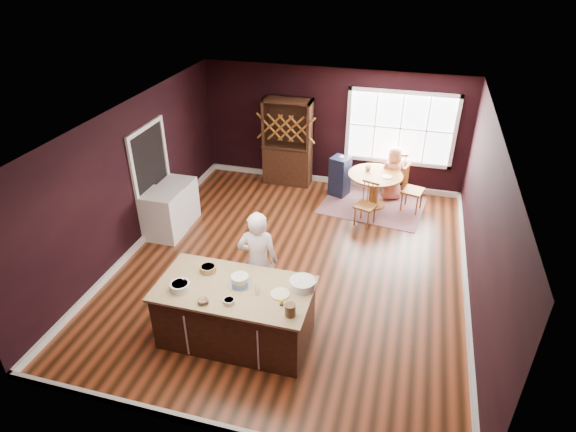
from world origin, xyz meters
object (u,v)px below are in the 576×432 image
object	(u,v)px
hutch	(288,142)
seated_woman	(393,173)
chair_north	(395,172)
chair_east	(413,189)
layer_cake	(240,280)
high_chair	(340,175)
washer	(164,215)
baker	(258,261)
toddler	(344,161)
chair_south	(366,204)
dining_table	(375,183)
kitchen_island	(236,314)
dryer	(179,201)

from	to	relation	value
hutch	seated_woman	bearing A→B (deg)	-4.18
chair_north	seated_woman	size ratio (longest dim) A/B	0.84
chair_east	hutch	bearing A→B (deg)	92.44
layer_cake	hutch	bearing A→B (deg)	97.90
seated_woman	hutch	distance (m)	2.48
layer_cake	high_chair	size ratio (longest dim) A/B	0.37
high_chair	washer	xyz separation A→B (m)	(-2.96, -2.64, -0.00)
baker	washer	world-z (taller)	baker
seated_woman	toddler	world-z (taller)	seated_woman
layer_cake	chair_south	size ratio (longest dim) A/B	0.38
layer_cake	high_chair	distance (m)	4.83
chair_south	hutch	distance (m)	2.56
baker	hutch	distance (m)	4.47
layer_cake	seated_woman	xyz separation A→B (m)	(1.74, 4.89, -0.38)
dining_table	chair_east	xyz separation A→B (m)	(0.81, -0.00, -0.02)
seated_woman	toddler	size ratio (longest dim) A/B	4.69
chair_north	high_chair	world-z (taller)	chair_north
seated_woman	toddler	distance (m)	1.11
chair_south	high_chair	distance (m)	1.37
toddler	washer	distance (m)	4.05
seated_woman	toddler	bearing A→B (deg)	-15.44
baker	toddler	bearing A→B (deg)	-108.77
hutch	washer	bearing A→B (deg)	-119.54
chair_east	washer	xyz separation A→B (m)	(-4.58, -2.32, -0.05)
kitchen_island	toddler	distance (m)	4.96
chair_south	seated_woman	xyz separation A→B (m)	(0.42, 1.28, 0.15)
chair_south	chair_north	size ratio (longest dim) A/B	0.90
chair_south	high_chair	xyz separation A→B (m)	(-0.73, 1.16, 0.01)
chair_north	hutch	size ratio (longest dim) A/B	0.51
dining_table	chair_south	distance (m)	0.85
kitchen_island	washer	distance (m)	3.21
high_chair	washer	bearing A→B (deg)	-119.63
dining_table	dryer	distance (m)	4.13
dining_table	chair_north	distance (m)	0.84
layer_cake	washer	bearing A→B (deg)	138.06
chair_south	hutch	world-z (taller)	hutch
chair_east	layer_cake	bearing A→B (deg)	167.98
kitchen_island	washer	bearing A→B (deg)	136.13
dining_table	baker	world-z (taller)	baker
layer_cake	baker	bearing A→B (deg)	86.63
layer_cake	washer	world-z (taller)	layer_cake
baker	chair_east	world-z (taller)	baker
kitchen_island	baker	world-z (taller)	baker
layer_cake	toddler	bearing A→B (deg)	82.27
chair_east	chair_south	distance (m)	1.23
layer_cake	washer	xyz separation A→B (m)	(-2.37, 2.13, -0.52)
dining_table	layer_cake	world-z (taller)	layer_cake
baker	dryer	bearing A→B (deg)	-51.51
seated_woman	hutch	world-z (taller)	hutch
layer_cake	chair_north	distance (m)	5.52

